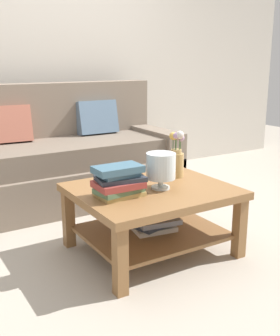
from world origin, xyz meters
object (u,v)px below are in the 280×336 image
couch (65,161)px  glass_hurricane_vase (161,167)px  coffee_table (152,206)px  book_stack_main (119,182)px  flower_pitcher (176,157)px

couch → glass_hurricane_vase: bearing=-85.4°
glass_hurricane_vase → coffee_table: bearing=127.6°
book_stack_main → glass_hurricane_vase: 0.31m
couch → glass_hurricane_vase: couch is taller
couch → glass_hurricane_vase: 1.43m
coffee_table → glass_hurricane_vase: size_ratio=4.23×
coffee_table → couch: bearing=93.2°
book_stack_main → glass_hurricane_vase: glass_hurricane_vase is taller
couch → book_stack_main: bearing=-97.9°
coffee_table → flower_pitcher: 0.42m
coffee_table → flower_pitcher: bearing=24.2°
glass_hurricane_vase → book_stack_main: bearing=179.7°
couch → book_stack_main: size_ratio=6.26×
coffee_table → book_stack_main: bearing=-170.7°
couch → flower_pitcher: (0.37, -1.23, 0.23)m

